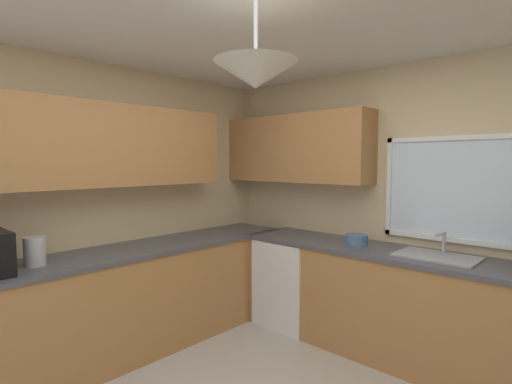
% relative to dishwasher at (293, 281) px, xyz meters
% --- Properties ---
extents(room_shell, '(4.05, 4.05, 2.59)m').
position_rel_dishwasher_xyz_m(room_shell, '(0.60, -1.15, 1.30)').
color(room_shell, beige).
rests_on(room_shell, ground_plane).
extents(counter_run_left, '(0.65, 3.66, 0.92)m').
position_rel_dishwasher_xyz_m(counter_run_left, '(-0.66, -1.63, 0.02)').
color(counter_run_left, '#AD7542').
rests_on(counter_run_left, ground_plane).
extents(counter_run_back, '(3.14, 0.65, 0.92)m').
position_rel_dishwasher_xyz_m(counter_run_back, '(1.20, 0.03, 0.02)').
color(counter_run_back, '#AD7542').
rests_on(counter_run_back, ground_plane).
extents(dishwasher, '(0.60, 0.60, 0.87)m').
position_rel_dishwasher_xyz_m(dishwasher, '(0.00, 0.00, 0.00)').
color(dishwasher, white).
rests_on(dishwasher, ground_plane).
extents(kettle, '(0.15, 0.15, 0.21)m').
position_rel_dishwasher_xyz_m(kettle, '(-0.64, -2.20, 0.59)').
color(kettle, '#B7B7BC').
rests_on(kettle, counter_run_left).
extents(sink_assembly, '(0.59, 0.40, 0.19)m').
position_rel_dishwasher_xyz_m(sink_assembly, '(1.39, 0.04, 0.49)').
color(sink_assembly, '#9EA0A5').
rests_on(sink_assembly, counter_run_back).
extents(bowl, '(0.20, 0.20, 0.09)m').
position_rel_dishwasher_xyz_m(bowl, '(0.69, 0.03, 0.53)').
color(bowl, '#4C7099').
rests_on(bowl, counter_run_back).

